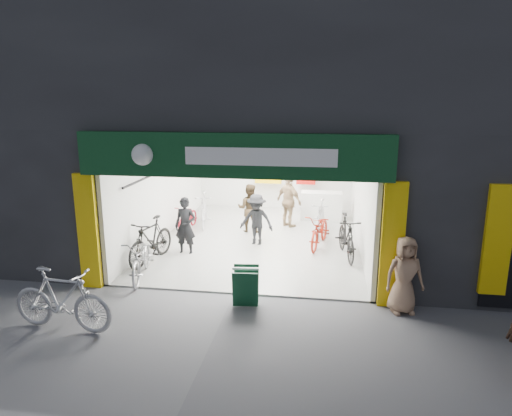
% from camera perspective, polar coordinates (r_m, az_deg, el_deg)
% --- Properties ---
extents(ground, '(60.00, 60.00, 0.00)m').
position_cam_1_polar(ground, '(10.12, -2.77, -10.74)').
color(ground, '#56565B').
rests_on(ground, ground).
extents(building, '(17.00, 10.27, 8.00)m').
position_cam_1_polar(building, '(14.05, 4.89, 14.19)').
color(building, '#232326').
rests_on(building, ground).
extents(bike_left_front, '(1.03, 2.01, 1.01)m').
position_cam_1_polar(bike_left_front, '(11.12, -14.07, -6.06)').
color(bike_left_front, '#A6A6AA').
rests_on(bike_left_front, ground).
extents(bike_left_midfront, '(0.94, 2.04, 1.18)m').
position_cam_1_polar(bike_left_midfront, '(12.07, -13.01, -3.99)').
color(bike_left_midfront, black).
rests_on(bike_left_midfront, ground).
extents(bike_left_midback, '(0.65, 1.62, 0.84)m').
position_cam_1_polar(bike_left_midback, '(14.80, -8.49, -1.19)').
color(bike_left_midback, maroon).
rests_on(bike_left_midback, ground).
extents(bike_left_back, '(0.89, 1.94, 1.12)m').
position_cam_1_polar(bike_left_back, '(15.18, -6.52, -0.19)').
color(bike_left_back, '#B9B9BE').
rests_on(bike_left_back, ground).
extents(bike_right_front, '(0.83, 1.98, 1.16)m').
position_cam_1_polar(bike_right_front, '(12.34, 11.24, -3.57)').
color(bike_right_front, black).
rests_on(bike_right_front, ground).
extents(bike_right_mid, '(1.02, 1.96, 0.98)m').
position_cam_1_polar(bike_right_mid, '(13.14, 8.02, -2.76)').
color(bike_right_mid, maroon).
rests_on(bike_right_mid, ground).
extents(bike_right_back, '(0.69, 1.82, 1.07)m').
position_cam_1_polar(bike_right_back, '(14.33, 8.09, -1.19)').
color(bike_right_back, '#A6A7AB').
rests_on(bike_right_back, ground).
extents(parked_bike, '(2.04, 0.75, 1.20)m').
position_cam_1_polar(parked_bike, '(9.18, -23.12, -10.46)').
color(parked_bike, '#B9B8BE').
rests_on(parked_bike, ground).
extents(customer_a, '(0.60, 0.41, 1.59)m').
position_cam_1_polar(customer_a, '(12.45, -8.82, -2.27)').
color(customer_a, black).
rests_on(customer_a, ground).
extents(customer_b, '(0.77, 0.61, 1.56)m').
position_cam_1_polar(customer_b, '(14.32, -0.84, -0.05)').
color(customer_b, '#3C2D1B').
rests_on(customer_b, ground).
extents(customer_c, '(1.05, 0.71, 1.51)m').
position_cam_1_polar(customer_c, '(13.04, 0.06, -1.54)').
color(customer_c, black).
rests_on(customer_c, ground).
extents(customer_d, '(1.07, 1.01, 1.78)m').
position_cam_1_polar(customer_d, '(14.83, 4.15, 0.83)').
color(customer_d, '#9B7D5A').
rests_on(customer_d, ground).
extents(pedestrian_near, '(0.86, 0.66, 1.57)m').
position_cam_1_polar(pedestrian_near, '(9.51, 18.07, -7.97)').
color(pedestrian_near, '#9B765A').
rests_on(pedestrian_near, ground).
extents(sandwich_board, '(0.57, 0.58, 0.80)m').
position_cam_1_polar(sandwich_board, '(9.43, -1.30, -9.68)').
color(sandwich_board, '#0E3820').
rests_on(sandwich_board, ground).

